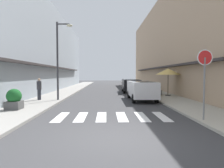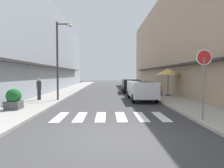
{
  "view_description": "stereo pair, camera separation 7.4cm",
  "coord_description": "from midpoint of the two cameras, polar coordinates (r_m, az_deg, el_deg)",
  "views": [
    {
      "loc": [
        -0.24,
        -6.06,
        1.98
      ],
      "look_at": [
        0.29,
        12.46,
        1.1
      ],
      "focal_mm": 31.52,
      "sensor_mm": 36.0,
      "label": 1
    },
    {
      "loc": [
        -0.17,
        -6.06,
        1.98
      ],
      "look_at": [
        0.29,
        12.46,
        1.1
      ],
      "focal_mm": 31.52,
      "sensor_mm": 36.0,
      "label": 2
    }
  ],
  "objects": [
    {
      "name": "sidewalk_left",
      "position": [
        22.83,
        -13.1,
        -2.17
      ],
      "size": [
        2.65,
        56.73,
        0.12
      ],
      "primitive_type": "cube",
      "color": "gray",
      "rests_on": "ground_plane"
    },
    {
      "name": "building_row_right",
      "position": [
        25.19,
        19.55,
        10.87
      ],
      "size": [
        5.5,
        38.47,
        11.24
      ],
      "color": "tan",
      "rests_on": "ground_plane"
    },
    {
      "name": "pedestrian_walking_near",
      "position": [
        15.49,
        -20.28,
        -1.25
      ],
      "size": [
        0.34,
        0.34,
        1.59
      ],
      "rotation": [
        0.0,
        0.0,
        3.89
      ],
      "color": "#282B33",
      "rests_on": "sidewalk_left"
    },
    {
      "name": "parked_car_mid",
      "position": [
        22.0,
        5.54,
        -0.04
      ],
      "size": [
        1.92,
        4.54,
        1.47
      ],
      "color": "black",
      "rests_on": "ground_plane"
    },
    {
      "name": "parked_car_near",
      "position": [
        15.23,
        8.66,
        -1.29
      ],
      "size": [
        1.82,
        4.46,
        1.47
      ],
      "color": "silver",
      "rests_on": "ground_plane"
    },
    {
      "name": "building_row_left",
      "position": [
        24.95,
        -21.47,
        9.23
      ],
      "size": [
        5.5,
        38.47,
        9.78
      ],
      "color": "#939EA8",
      "rests_on": "ground_plane"
    },
    {
      "name": "ground_plane",
      "position": [
        22.36,
        -0.88,
        -2.36
      ],
      "size": [
        89.14,
        89.14,
        0.0
      ],
      "primitive_type": "plane",
      "color": "#38383A"
    },
    {
      "name": "street_lamp",
      "position": [
        15.07,
        -14.79,
        8.72
      ],
      "size": [
        1.19,
        0.28,
        5.7
      ],
      "color": "#38383D",
      "rests_on": "sidewalk_left"
    },
    {
      "name": "crosswalk",
      "position": [
        9.35,
        -0.12,
        -9.46
      ],
      "size": [
        5.2,
        2.2,
        0.01
      ],
      "color": "silver",
      "rests_on": "ground_plane"
    },
    {
      "name": "cafe_umbrella",
      "position": [
        18.06,
        16.09,
        3.45
      ],
      "size": [
        2.21,
        2.21,
        2.41
      ],
      "color": "#262626",
      "rests_on": "sidewalk_right"
    },
    {
      "name": "planter_corner",
      "position": [
        11.83,
        -26.47,
        -3.93
      ],
      "size": [
        0.78,
        0.78,
        1.11
      ],
      "color": "#4C4C4C",
      "rests_on": "sidewalk_left"
    },
    {
      "name": "sidewalk_right",
      "position": [
        22.91,
        11.29,
        -2.14
      ],
      "size": [
        2.65,
        56.73,
        0.12
      ],
      "primitive_type": "cube",
      "color": "#ADA899",
      "rests_on": "ground_plane"
    },
    {
      "name": "round_street_sign",
      "position": [
        8.86,
        25.31,
        4.73
      ],
      "size": [
        0.65,
        0.07,
        2.88
      ],
      "color": "slate",
      "rests_on": "sidewalk_right"
    },
    {
      "name": "planter_midblock",
      "position": [
        18.61,
        12.97,
        -1.43
      ],
      "size": [
        0.79,
        0.79,
        1.11
      ],
      "color": "slate",
      "rests_on": "sidewalk_right"
    }
  ]
}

